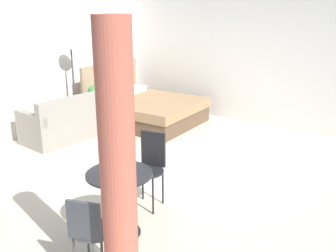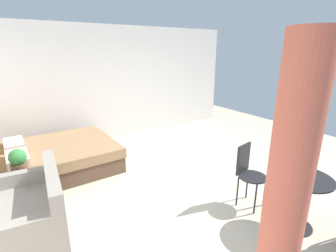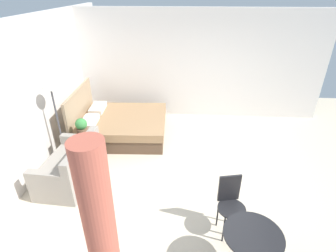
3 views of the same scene
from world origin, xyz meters
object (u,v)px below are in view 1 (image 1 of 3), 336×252
(bed, at_px, (145,109))
(balcony_table, at_px, (120,192))
(cafe_chair_near_couch, at_px, (90,229))
(nightstand, at_px, (100,115))
(cafe_chair_near_window, at_px, (150,162))
(floor_lamp, at_px, (72,55))
(couch, at_px, (62,124))
(potted_plant, at_px, (94,95))

(bed, height_order, balcony_table, bed)
(bed, relative_size, cafe_chair_near_couch, 2.58)
(nightstand, height_order, cafe_chair_near_couch, cafe_chair_near_couch)
(nightstand, relative_size, cafe_chair_near_window, 0.54)
(floor_lamp, bearing_deg, couch, -148.16)
(bed, distance_m, nightstand, 0.96)
(nightstand, distance_m, cafe_chair_near_couch, 4.62)
(couch, xyz_separation_m, floor_lamp, (0.72, 0.45, 1.14))
(nightstand, distance_m, balcony_table, 3.96)
(nightstand, bearing_deg, couch, -178.61)
(couch, bearing_deg, floor_lamp, 31.84)
(balcony_table, distance_m, cafe_chair_near_couch, 0.73)
(bed, relative_size, balcony_table, 2.92)
(potted_plant, bearing_deg, floor_lamp, 112.84)
(floor_lamp, bearing_deg, cafe_chair_near_window, -116.99)
(cafe_chair_near_window, bearing_deg, nightstand, 55.76)
(balcony_table, xyz_separation_m, cafe_chair_near_window, (0.72, 0.15, 0.05))
(potted_plant, distance_m, floor_lamp, 0.87)
(potted_plant, xyz_separation_m, cafe_chair_near_couch, (-3.21, -3.24, -0.18))
(floor_lamp, distance_m, balcony_table, 4.23)
(bed, bearing_deg, cafe_chair_near_couch, -146.97)
(potted_plant, relative_size, cafe_chair_near_couch, 0.46)
(floor_lamp, xyz_separation_m, cafe_chair_near_couch, (-3.04, -3.63, -0.94))
(bed, relative_size, cafe_chair_near_window, 2.27)
(balcony_table, height_order, cafe_chair_near_couch, cafe_chair_near_couch)
(couch, height_order, cafe_chair_near_window, cafe_chair_near_window)
(potted_plant, bearing_deg, balcony_table, -130.25)
(nightstand, height_order, balcony_table, balcony_table)
(bed, height_order, cafe_chair_near_window, bed)
(cafe_chair_near_couch, bearing_deg, cafe_chair_near_window, 16.22)
(cafe_chair_near_couch, bearing_deg, floor_lamp, 50.06)
(balcony_table, bearing_deg, potted_plant, 49.75)
(floor_lamp, distance_m, cafe_chair_near_couch, 4.83)
(couch, xyz_separation_m, balcony_table, (-1.64, -2.93, 0.21))
(balcony_table, relative_size, cafe_chair_near_couch, 0.88)
(bed, xyz_separation_m, couch, (-1.76, 0.53, 0.02))
(nightstand, bearing_deg, balcony_table, -131.64)
(balcony_table, bearing_deg, floor_lamp, 55.04)
(floor_lamp, bearing_deg, cafe_chair_near_couch, -129.94)
(bed, bearing_deg, nightstand, 144.66)
(bed, xyz_separation_m, floor_lamp, (-1.04, 0.98, 1.16))
(cafe_chair_near_window, bearing_deg, floor_lamp, 63.01)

